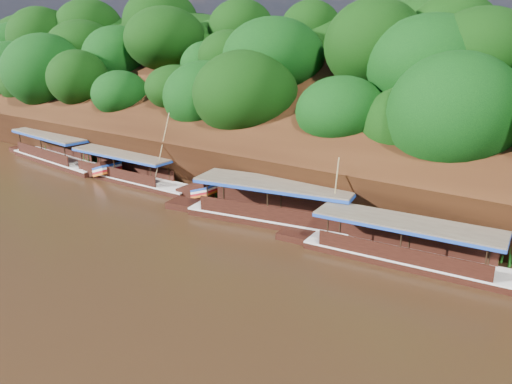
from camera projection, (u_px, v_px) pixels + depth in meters
ground at (182, 262)px, 26.00m from camera, size 160.00×160.00×0.00m
riverbank at (367, 148)px, 42.86m from camera, size 120.00×30.06×19.40m
boat_0 at (433, 260)px, 25.07m from camera, size 14.31×3.38×5.86m
boat_1 at (298, 217)px, 30.61m from camera, size 15.36×5.09×5.36m
boat_2 at (138, 177)px, 39.26m from camera, size 14.77×2.65×6.37m
boat_3 at (63, 158)px, 44.91m from camera, size 14.90×3.45×3.14m
reeds at (245, 190)px, 34.88m from camera, size 48.58×2.40×2.23m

